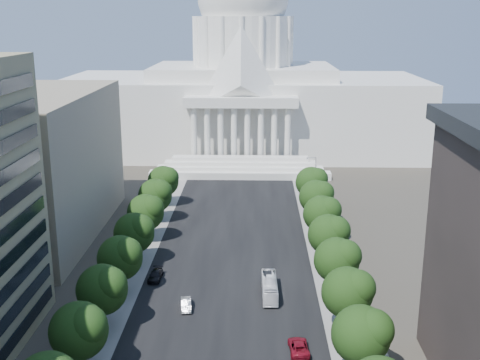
# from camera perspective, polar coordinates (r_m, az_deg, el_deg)

# --- Properties ---
(road_asphalt) EXTENTS (30.00, 260.00, 0.01)m
(road_asphalt) POSITION_cam_1_polar(r_m,az_deg,el_deg) (119.45, -0.75, -6.88)
(road_asphalt) COLOR black
(road_asphalt) RESTS_ON ground
(sidewalk_left) EXTENTS (8.00, 260.00, 0.02)m
(sidewalk_left) POSITION_cam_1_polar(r_m,az_deg,el_deg) (121.65, -9.79, -6.69)
(sidewalk_left) COLOR gray
(sidewalk_left) RESTS_ON ground
(sidewalk_right) EXTENTS (8.00, 260.00, 0.02)m
(sidewalk_right) POSITION_cam_1_polar(r_m,az_deg,el_deg) (120.24, 8.40, -6.90)
(sidewalk_right) COLOR gray
(sidewalk_right) RESTS_ON ground
(capitol) EXTENTS (120.00, 56.00, 73.00)m
(capitol) POSITION_cam_1_polar(r_m,az_deg,el_deg) (206.98, 0.27, 8.34)
(capitol) COLOR white
(capitol) RESTS_ON ground
(office_block_left_far) EXTENTS (38.00, 52.00, 30.00)m
(office_block_left_far) POSITION_cam_1_polar(r_m,az_deg,el_deg) (134.86, -21.44, 1.33)
(office_block_left_far) COLOR gray
(office_block_left_far) RESTS_ON ground
(tree_l_d) EXTENTS (7.79, 7.60, 9.97)m
(tree_l_d) POSITION_cam_1_polar(r_m,az_deg,el_deg) (81.56, -14.86, -13.54)
(tree_l_d) COLOR #33261C
(tree_l_d) RESTS_ON ground
(tree_l_e) EXTENTS (7.79, 7.60, 9.97)m
(tree_l_e) POSITION_cam_1_polar(r_m,az_deg,el_deg) (91.85, -12.79, -9.99)
(tree_l_e) COLOR #33261C
(tree_l_e) RESTS_ON ground
(tree_l_f) EXTENTS (7.79, 7.60, 9.97)m
(tree_l_f) POSITION_cam_1_polar(r_m,az_deg,el_deg) (102.51, -11.17, -7.15)
(tree_l_f) COLOR #33261C
(tree_l_f) RESTS_ON ground
(tree_l_g) EXTENTS (7.79, 7.60, 9.97)m
(tree_l_g) POSITION_cam_1_polar(r_m,az_deg,el_deg) (113.43, -9.87, -4.85)
(tree_l_g) COLOR #33261C
(tree_l_g) RESTS_ON ground
(tree_l_h) EXTENTS (7.79, 7.60, 9.97)m
(tree_l_h) POSITION_cam_1_polar(r_m,az_deg,el_deg) (124.56, -8.81, -2.96)
(tree_l_h) COLOR #33261C
(tree_l_h) RESTS_ON ground
(tree_l_i) EXTENTS (7.79, 7.60, 9.97)m
(tree_l_i) POSITION_cam_1_polar(r_m,az_deg,el_deg) (135.83, -7.93, -1.38)
(tree_l_i) COLOR #33261C
(tree_l_i) RESTS_ON ground
(tree_l_j) EXTENTS (7.79, 7.60, 9.97)m
(tree_l_j) POSITION_cam_1_polar(r_m,az_deg,el_deg) (147.22, -7.19, -0.04)
(tree_l_j) COLOR #33261C
(tree_l_j) RESTS_ON ground
(tree_r_d) EXTENTS (7.79, 7.60, 9.97)m
(tree_r_d) POSITION_cam_1_polar(r_m,az_deg,el_deg) (79.70, 11.68, -14.05)
(tree_r_d) COLOR #33261C
(tree_r_d) RESTS_ON ground
(tree_r_e) EXTENTS (7.79, 7.60, 9.97)m
(tree_r_e) POSITION_cam_1_polar(r_m,az_deg,el_deg) (90.20, 10.37, -10.34)
(tree_r_e) COLOR #33261C
(tree_r_e) RESTS_ON ground
(tree_r_f) EXTENTS (7.79, 7.60, 9.97)m
(tree_r_f) POSITION_cam_1_polar(r_m,az_deg,el_deg) (101.03, 9.36, -7.40)
(tree_r_f) COLOR #33261C
(tree_r_f) RESTS_ON ground
(tree_r_g) EXTENTS (7.79, 7.60, 9.97)m
(tree_r_g) POSITION_cam_1_polar(r_m,az_deg,el_deg) (112.10, 8.55, -5.04)
(tree_r_g) COLOR #33261C
(tree_r_g) RESTS_ON ground
(tree_r_h) EXTENTS (7.79, 7.60, 9.97)m
(tree_r_h) POSITION_cam_1_polar(r_m,az_deg,el_deg) (123.35, 7.90, -3.11)
(tree_r_h) COLOR #33261C
(tree_r_h) RESTS_ON ground
(tree_r_i) EXTENTS (7.79, 7.60, 9.97)m
(tree_r_i) POSITION_cam_1_polar(r_m,az_deg,el_deg) (134.72, 7.36, -1.50)
(tree_r_i) COLOR #33261C
(tree_r_i) RESTS_ON ground
(tree_r_j) EXTENTS (7.79, 7.60, 9.97)m
(tree_r_j) POSITION_cam_1_polar(r_m,az_deg,el_deg) (146.20, 6.90, -0.14)
(tree_r_j) COLOR #33261C
(tree_r_j) RESTS_ON ground
(streetlight_c) EXTENTS (2.61, 0.44, 9.00)m
(streetlight_c) POSITION_cam_1_polar(r_m,az_deg,el_deg) (90.90, 11.32, -10.62)
(streetlight_c) COLOR gray
(streetlight_c) RESTS_ON ground
(streetlight_d) EXTENTS (2.61, 0.44, 9.00)m
(streetlight_d) POSITION_cam_1_polar(r_m,az_deg,el_deg) (113.63, 9.26, -5.13)
(streetlight_d) COLOR gray
(streetlight_d) RESTS_ON ground
(streetlight_e) EXTENTS (2.61, 0.44, 9.00)m
(streetlight_e) POSITION_cam_1_polar(r_m,az_deg,el_deg) (137.16, 7.91, -1.49)
(streetlight_e) COLOR gray
(streetlight_e) RESTS_ON ground
(streetlight_f) EXTENTS (2.61, 0.44, 9.00)m
(streetlight_f) POSITION_cam_1_polar(r_m,az_deg,el_deg) (161.13, 6.97, 1.08)
(streetlight_f) COLOR gray
(streetlight_f) RESTS_ON ground
(car_silver) EXTENTS (2.21, 4.74, 1.51)m
(car_silver) POSITION_cam_1_polar(r_m,az_deg,el_deg) (98.00, -5.15, -11.67)
(car_silver) COLOR #A1A4A9
(car_silver) RESTS_ON ground
(car_red) EXTENTS (2.97, 5.82, 1.57)m
(car_red) POSITION_cam_1_polar(r_m,az_deg,el_deg) (86.83, 5.58, -15.46)
(car_red) COLOR maroon
(car_red) RESTS_ON ground
(car_dark_b) EXTENTS (2.39, 5.36, 1.53)m
(car_dark_b) POSITION_cam_1_polar(r_m,az_deg,el_deg) (108.54, -8.01, -8.97)
(car_dark_b) COLOR black
(car_dark_b) RESTS_ON ground
(city_bus) EXTENTS (2.63, 10.43, 2.89)m
(city_bus) POSITION_cam_1_polar(r_m,az_deg,el_deg) (101.78, 2.82, -10.12)
(city_bus) COLOR white
(city_bus) RESTS_ON ground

